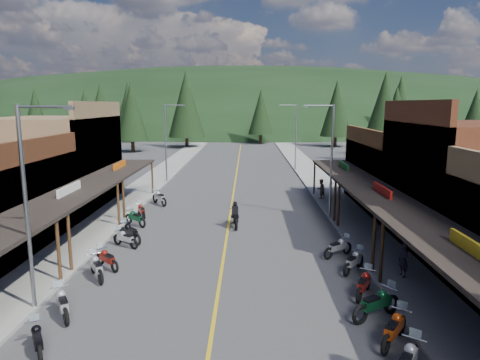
{
  "coord_description": "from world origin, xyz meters",
  "views": [
    {
      "loc": [
        1.23,
        -21.52,
        7.99
      ],
      "look_at": [
        0.77,
        6.56,
        3.0
      ],
      "focal_mm": 32.0,
      "sensor_mm": 36.0,
      "label": 1
    }
  ],
  "objects_px": {
    "pine_3": "(261,112)",
    "pine_6": "(475,112)",
    "bike_east_7": "(354,261)",
    "pedestrian_east_b": "(321,189)",
    "pine_4": "(336,108)",
    "rider_on_bike": "(235,216)",
    "pine_10": "(131,112)",
    "bike_west_4": "(37,338)",
    "streetlight_1": "(167,139)",
    "bike_west_9": "(130,232)",
    "bike_east_6": "(364,283)",
    "shop_west_3": "(55,162)",
    "streetlight_0": "(29,200)",
    "bike_west_7": "(107,258)",
    "pine_8": "(85,118)",
    "bike_west_11": "(141,210)",
    "pine_0": "(36,112)",
    "bike_west_8": "(125,238)",
    "bike_west_5": "(62,302)",
    "pine_7": "(100,108)",
    "bike_east_8": "(338,246)",
    "pedestrian_east_a": "(404,260)",
    "bike_west_10": "(135,217)",
    "bike_east_5": "(377,302)",
    "bike_east_4": "(394,328)",
    "shop_east_3": "(409,176)",
    "pine_5": "(400,104)",
    "bike_west_6": "(96,266)",
    "bike_west_12": "(159,197)",
    "pine_9": "(396,115)",
    "streetlight_2": "(330,156)",
    "pine_2": "(186,104)",
    "pine_11": "(384,110)",
    "shop_east_2": "(475,187)",
    "pine_1": "(128,108)",
    "streetlight_3": "(295,134)"
  },
  "relations": [
    {
      "from": "pine_10",
      "to": "bike_west_5",
      "type": "relative_size",
      "value": 5.47
    },
    {
      "from": "shop_east_3",
      "to": "pine_0",
      "type": "bearing_deg",
      "value": 136.67
    },
    {
      "from": "pine_7",
      "to": "bike_east_8",
      "type": "relative_size",
      "value": 6.21
    },
    {
      "from": "pine_1",
      "to": "bike_east_8",
      "type": "height_order",
      "value": "pine_1"
    },
    {
      "from": "streetlight_1",
      "to": "bike_west_9",
      "type": "bearing_deg",
      "value": -86.04
    },
    {
      "from": "bike_west_6",
      "to": "bike_west_10",
      "type": "distance_m",
      "value": 8.78
    },
    {
      "from": "bike_west_5",
      "to": "pine_6",
      "type": "bearing_deg",
      "value": 21.98
    },
    {
      "from": "streetlight_0",
      "to": "bike_west_6",
      "type": "distance_m",
      "value": 5.08
    },
    {
      "from": "bike_east_8",
      "to": "pine_0",
      "type": "bearing_deg",
      "value": -179.45
    },
    {
      "from": "shop_east_2",
      "to": "pine_1",
      "type": "xyz_separation_m",
      "value": [
        -37.78,
        68.3,
        3.72
      ]
    },
    {
      "from": "rider_on_bike",
      "to": "bike_west_10",
      "type": "bearing_deg",
      "value": 172.96
    },
    {
      "from": "pine_6",
      "to": "pedestrian_east_b",
      "type": "bearing_deg",
      "value": -127.52
    },
    {
      "from": "bike_west_5",
      "to": "pine_0",
      "type": "bearing_deg",
      "value": 84.79
    },
    {
      "from": "pine_10",
      "to": "bike_west_4",
      "type": "xyz_separation_m",
      "value": [
        12.47,
        -58.95,
        -6.25
      ]
    },
    {
      "from": "pine_5",
      "to": "rider_on_bike",
      "type": "xyz_separation_m",
      "value": [
        -33.54,
        -66.27,
        -7.28
      ]
    },
    {
      "from": "bike_east_7",
      "to": "pedestrian_east_b",
      "type": "bearing_deg",
      "value": 124.48
    },
    {
      "from": "pine_2",
      "to": "bike_east_7",
      "type": "bearing_deg",
      "value": -74.71
    },
    {
      "from": "rider_on_bike",
      "to": "bike_west_8",
      "type": "bearing_deg",
      "value": -151.48
    },
    {
      "from": "pine_7",
      "to": "bike_east_4",
      "type": "relative_size",
      "value": 5.73
    },
    {
      "from": "rider_on_bike",
      "to": "shop_east_3",
      "type": "bearing_deg",
      "value": 16.76
    },
    {
      "from": "streetlight_2",
      "to": "pine_2",
      "type": "distance_m",
      "value": 52.91
    },
    {
      "from": "pine_6",
      "to": "pine_5",
      "type": "bearing_deg",
      "value": 146.31
    },
    {
      "from": "bike_west_4",
      "to": "bike_west_7",
      "type": "distance_m",
      "value": 7.24
    },
    {
      "from": "pine_8",
      "to": "pedestrian_east_b",
      "type": "bearing_deg",
      "value": -41.69
    },
    {
      "from": "pine_4",
      "to": "bike_east_4",
      "type": "bearing_deg",
      "value": -99.83
    },
    {
      "from": "pine_3",
      "to": "bike_west_5",
      "type": "height_order",
      "value": "pine_3"
    },
    {
      "from": "bike_east_6",
      "to": "shop_west_3",
      "type": "bearing_deg",
      "value": 170.13
    },
    {
      "from": "pine_3",
      "to": "pedestrian_east_a",
      "type": "xyz_separation_m",
      "value": [
        4.44,
        -68.74,
        -5.52
      ]
    },
    {
      "from": "bike_west_11",
      "to": "pine_0",
      "type": "bearing_deg",
      "value": 95.47
    },
    {
      "from": "streetlight_0",
      "to": "pedestrian_east_b",
      "type": "relative_size",
      "value": 4.81
    },
    {
      "from": "shop_west_3",
      "to": "pine_4",
      "type": "bearing_deg",
      "value": 56.87
    },
    {
      "from": "pine_3",
      "to": "pine_6",
      "type": "distance_m",
      "value": 42.05
    },
    {
      "from": "bike_east_6",
      "to": "pedestrian_east_b",
      "type": "relative_size",
      "value": 1.26
    },
    {
      "from": "pine_8",
      "to": "rider_on_bike",
      "type": "distance_m",
      "value": 41.31
    },
    {
      "from": "pine_3",
      "to": "bike_west_8",
      "type": "height_order",
      "value": "pine_3"
    },
    {
      "from": "bike_west_12",
      "to": "pedestrian_east_a",
      "type": "bearing_deg",
      "value": -82.43
    },
    {
      "from": "pine_0",
      "to": "bike_east_7",
      "type": "xyz_separation_m",
      "value": [
        46.38,
        -63.91,
        -5.9
      ]
    },
    {
      "from": "bike_west_10",
      "to": "bike_east_5",
      "type": "xyz_separation_m",
      "value": [
        12.3,
        -12.34,
        0.07
      ]
    },
    {
      "from": "pine_6",
      "to": "pine_9",
      "type": "height_order",
      "value": "pine_6"
    },
    {
      "from": "pine_6",
      "to": "bike_west_7",
      "type": "distance_m",
      "value": 83.77
    },
    {
      "from": "pine_0",
      "to": "pine_8",
      "type": "bearing_deg",
      "value": -50.71
    },
    {
      "from": "bike_east_8",
      "to": "pedestrian_east_a",
      "type": "distance_m",
      "value": 3.79
    },
    {
      "from": "pine_8",
      "to": "bike_west_11",
      "type": "bearing_deg",
      "value": -63.87
    },
    {
      "from": "pine_10",
      "to": "bike_west_4",
      "type": "distance_m",
      "value": 60.58
    },
    {
      "from": "streetlight_3",
      "to": "rider_on_bike",
      "type": "relative_size",
      "value": 3.33
    },
    {
      "from": "pine_4",
      "to": "rider_on_bike",
      "type": "bearing_deg",
      "value": -107.91
    },
    {
      "from": "pine_8",
      "to": "pedestrian_east_b",
      "type": "distance_m",
      "value": 39.73
    },
    {
      "from": "pine_11",
      "to": "pedestrian_east_a",
      "type": "height_order",
      "value": "pine_11"
    },
    {
      "from": "bike_west_10",
      "to": "bike_east_5",
      "type": "distance_m",
      "value": 17.42
    },
    {
      "from": "pine_7",
      "to": "bike_east_7",
      "type": "height_order",
      "value": "pine_7"
    }
  ]
}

